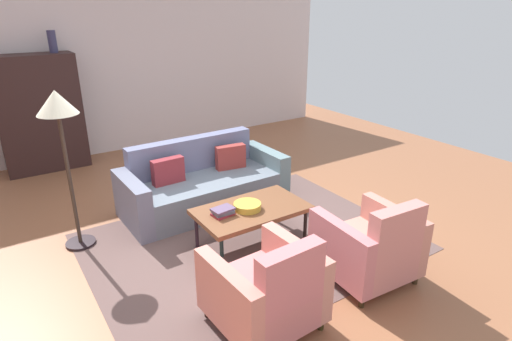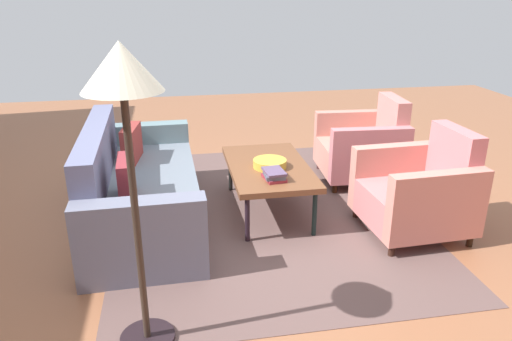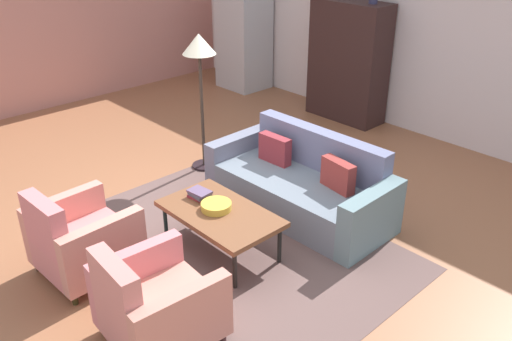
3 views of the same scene
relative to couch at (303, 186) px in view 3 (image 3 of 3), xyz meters
name	(u,v)px [view 3 (image 3 of 3)]	position (x,y,z in m)	size (l,w,h in m)	color
ground_plane	(205,223)	(-0.51, -0.99, -0.29)	(11.18, 11.18, 0.00)	#965D3E
wall_back	(421,36)	(-0.51, 2.94, 1.11)	(9.31, 0.12, 2.80)	silver
wall_left	(11,25)	(-5.16, -0.99, 1.11)	(0.12, 7.87, 2.80)	tan
area_rug	(225,248)	(0.00, -1.14, -0.28)	(3.40, 2.60, 0.01)	brown
couch	(303,186)	(0.00, 0.00, 0.00)	(2.12, 0.94, 0.86)	slate
coffee_table	(220,215)	(0.00, -1.19, 0.12)	(1.20, 0.70, 0.45)	black
armchair_left	(79,242)	(-0.60, -2.35, 0.06)	(0.83, 0.83, 0.88)	#321B14
armchair_right	(152,307)	(0.60, -2.35, 0.06)	(0.85, 0.85, 0.88)	#38200F
fruit_bowl	(216,206)	(-0.05, -1.19, 0.19)	(0.30, 0.30, 0.07)	gold
book_stack	(200,194)	(-0.34, -1.16, 0.20)	(0.24, 0.18, 0.08)	maroon
cabinet	(348,62)	(-1.46, 2.60, 0.61)	(1.20, 0.51, 1.80)	#321E1C
refrigerator	(244,36)	(-3.74, 2.49, 0.64)	(0.80, 0.73, 1.85)	#B7BABF
floor_lamp	(199,57)	(-1.59, -0.14, 1.16)	(0.40, 0.40, 1.72)	black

